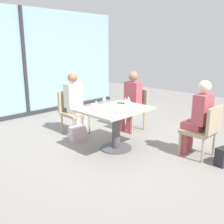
{
  "coord_description": "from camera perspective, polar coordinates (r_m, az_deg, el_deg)",
  "views": [
    {
      "loc": [
        -3.09,
        -2.96,
        1.77
      ],
      "look_at": [
        0.0,
        0.1,
        0.65
      ],
      "focal_mm": 41.32,
      "sensor_mm": 36.0,
      "label": 1
    }
  ],
  "objects": [
    {
      "name": "ground_plane",
      "position": [
        4.63,
        0.89,
        -8.04
      ],
      "size": [
        12.0,
        12.0,
        0.0
      ],
      "primitive_type": "plane",
      "color": "gray"
    },
    {
      "name": "window_wall_backdrop",
      "position": [
        6.91,
        -18.82,
        9.05
      ],
      "size": [
        5.91,
        0.1,
        2.7
      ],
      "color": "#91B7BC",
      "rests_on": "ground_plane"
    },
    {
      "name": "dining_table_main",
      "position": [
        4.45,
        0.92,
        -1.68
      ],
      "size": [
        1.15,
        0.88,
        0.73
      ],
      "color": "#BCB29E",
      "rests_on": "ground_plane"
    },
    {
      "name": "chair_near_window",
      "position": [
        5.37,
        -8.78,
        0.57
      ],
      "size": [
        0.46,
        0.51,
        0.87
      ],
      "color": "tan",
      "rests_on": "ground_plane"
    },
    {
      "name": "chair_front_right",
      "position": [
        4.36,
        19.7,
        -3.41
      ],
      "size": [
        0.46,
        0.5,
        0.87
      ],
      "color": "tan",
      "rests_on": "ground_plane"
    },
    {
      "name": "chair_far_right",
      "position": [
        5.56,
        4.93,
        1.15
      ],
      "size": [
        0.5,
        0.46,
        0.87
      ],
      "color": "tan",
      "rests_on": "ground_plane"
    },
    {
      "name": "person_near_window",
      "position": [
        5.24,
        -8.15,
        2.53
      ],
      "size": [
        0.34,
        0.39,
        1.26
      ],
      "color": "silver",
      "rests_on": "ground_plane"
    },
    {
      "name": "person_front_right",
      "position": [
        4.35,
        18.63,
        -0.57
      ],
      "size": [
        0.34,
        0.39,
        1.26
      ],
      "color": "#B24C56",
      "rests_on": "ground_plane"
    },
    {
      "name": "person_far_right",
      "position": [
        5.43,
        4.24,
        3.05
      ],
      "size": [
        0.39,
        0.34,
        1.26
      ],
      "color": "#B24C56",
      "rests_on": "ground_plane"
    },
    {
      "name": "wine_glass_0",
      "position": [
        4.61,
        -1.71,
        3.09
      ],
      "size": [
        0.07,
        0.07,
        0.18
      ],
      "color": "silver",
      "rests_on": "dining_table_main"
    },
    {
      "name": "wine_glass_1",
      "position": [
        4.19,
        -3.54,
        1.91
      ],
      "size": [
        0.07,
        0.07,
        0.18
      ],
      "color": "silver",
      "rests_on": "dining_table_main"
    },
    {
      "name": "wine_glass_2",
      "position": [
        3.98,
        1.8,
        1.25
      ],
      "size": [
        0.07,
        0.07,
        0.18
      ],
      "color": "silver",
      "rests_on": "dining_table_main"
    },
    {
      "name": "wine_glass_3",
      "position": [
        4.43,
        2.98,
        2.6
      ],
      "size": [
        0.07,
        0.07,
        0.18
      ],
      "color": "silver",
      "rests_on": "dining_table_main"
    },
    {
      "name": "wine_glass_4",
      "position": [
        4.52,
        3.69,
        2.84
      ],
      "size": [
        0.07,
        0.07,
        0.18
      ],
      "color": "silver",
      "rests_on": "dining_table_main"
    },
    {
      "name": "coffee_cup",
      "position": [
        4.37,
        -4.22,
        1.26
      ],
      "size": [
        0.08,
        0.08,
        0.09
      ],
      "primitive_type": "cylinder",
      "color": "white",
      "rests_on": "dining_table_main"
    },
    {
      "name": "cell_phone_on_table",
      "position": [
        4.8,
        2.03,
        1.97
      ],
      "size": [
        0.12,
        0.16,
        0.01
      ],
      "primitive_type": "cube",
      "rotation": [
        0.0,
        0.0,
        0.41
      ],
      "color": "black",
      "rests_on": "dining_table_main"
    },
    {
      "name": "handbag_0",
      "position": [
        4.98,
        -7.69,
        -4.77
      ],
      "size": [
        0.32,
        0.19,
        0.28
      ],
      "primitive_type": "cube",
      "rotation": [
        0.0,
        0.0,
        -0.11
      ],
      "color": "beige",
      "rests_on": "ground_plane"
    }
  ]
}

